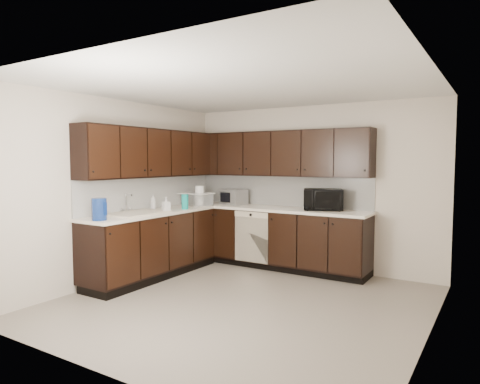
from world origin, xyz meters
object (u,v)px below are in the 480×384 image
object	(u,v)px
sink	(137,218)
toaster_oven	(234,197)
microwave	(323,200)
blue_pitcher	(99,209)
storage_bin	(196,199)

from	to	relation	value
sink	toaster_oven	distance (m)	1.83
microwave	blue_pitcher	size ratio (longest dim) A/B	2.06
sink	blue_pitcher	bearing A→B (deg)	-83.84
toaster_oven	blue_pitcher	size ratio (longest dim) A/B	1.47
toaster_oven	blue_pitcher	xyz separation A→B (m)	(-0.36, -2.46, 0.01)
sink	toaster_oven	xyz separation A→B (m)	(0.44, 1.77, 0.18)
sink	microwave	xyz separation A→B (m)	(1.99, 1.76, 0.21)
microwave	toaster_oven	xyz separation A→B (m)	(-1.56, 0.01, -0.03)
microwave	storage_bin	bearing A→B (deg)	168.73
sink	storage_bin	bearing A→B (deg)	91.35
sink	storage_bin	xyz separation A→B (m)	(-0.03, 1.36, 0.15)
microwave	toaster_oven	distance (m)	1.56
sink	blue_pitcher	xyz separation A→B (m)	(0.07, -0.69, 0.19)
storage_bin	blue_pitcher	xyz separation A→B (m)	(0.11, -2.05, 0.04)
microwave	blue_pitcher	distance (m)	3.11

